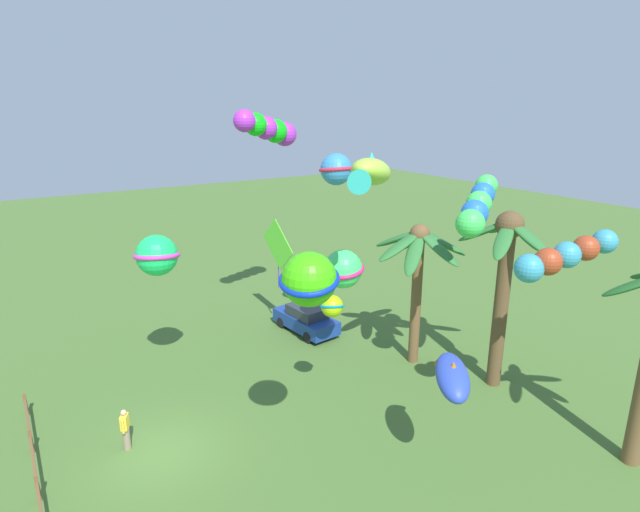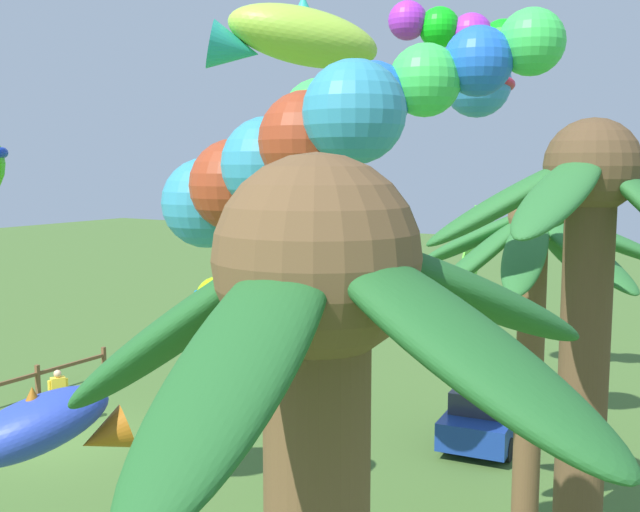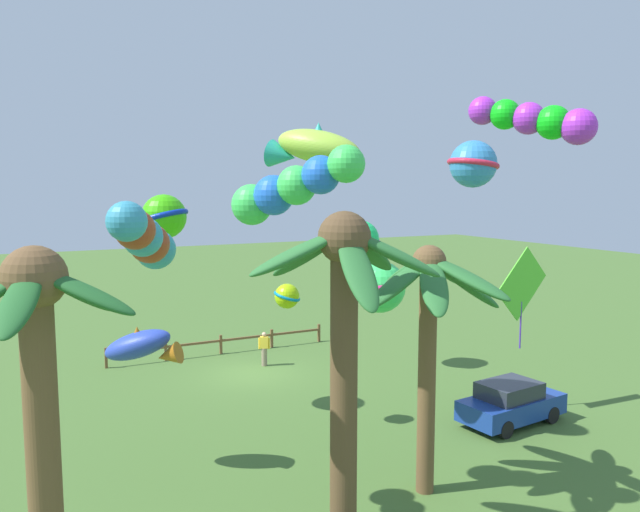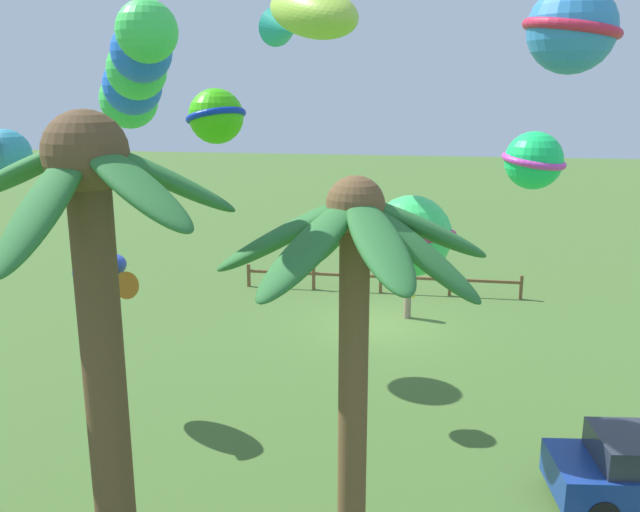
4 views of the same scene
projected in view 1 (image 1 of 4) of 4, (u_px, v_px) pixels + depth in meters
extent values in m
plane|color=#476B2D|center=(162.00, 453.00, 18.29)|extent=(120.00, 120.00, 0.00)
cylinder|color=brown|center=(501.00, 308.00, 21.83)|extent=(0.61, 0.61, 7.22)
ellipsoid|color=#2D7033|center=(529.00, 238.00, 19.98)|extent=(2.26, 0.89, 1.13)
ellipsoid|color=#2D7033|center=(525.00, 237.00, 21.27)|extent=(0.98, 2.01, 1.66)
ellipsoid|color=#2D7033|center=(499.00, 227.00, 21.88)|extent=(2.20, 1.62, 1.22)
ellipsoid|color=#2D7033|center=(484.00, 231.00, 21.37)|extent=(2.17, 1.59, 1.31)
ellipsoid|color=#2D7033|center=(504.00, 240.00, 20.11)|extent=(1.53, 2.16, 1.37)
sphere|color=brown|center=(510.00, 225.00, 20.80)|extent=(1.15, 1.15, 1.15)
cylinder|color=brown|center=(416.00, 300.00, 23.93)|extent=(0.48, 0.48, 6.32)
ellipsoid|color=#2D7033|center=(439.00, 249.00, 22.38)|extent=(2.36, 1.02, 1.40)
ellipsoid|color=#2D7033|center=(443.00, 243.00, 23.20)|extent=(1.73, 2.32, 1.40)
ellipsoid|color=#2D7033|center=(430.00, 236.00, 24.01)|extent=(1.55, 2.45, 1.16)
ellipsoid|color=#2D7033|center=(410.00, 241.00, 24.11)|extent=(2.26, 1.29, 1.64)
ellipsoid|color=#2D7033|center=(398.00, 239.00, 23.76)|extent=(2.41, 1.49, 1.30)
ellipsoid|color=#2D7033|center=(400.00, 246.00, 22.64)|extent=(0.80, 2.34, 1.34)
ellipsoid|color=#2D7033|center=(414.00, 253.00, 22.39)|extent=(1.72, 2.08, 1.78)
sphere|color=brown|center=(420.00, 234.00, 23.03)|extent=(0.91, 0.91, 0.91)
ellipsoid|color=#236028|center=(634.00, 285.00, 16.41)|extent=(1.83, 1.43, 1.22)
cube|color=brown|center=(26.00, 404.00, 20.40)|extent=(0.12, 0.12, 0.95)
cube|color=brown|center=(31.00, 441.00, 18.19)|extent=(0.12, 0.12, 0.95)
cube|color=brown|center=(38.00, 488.00, 15.97)|extent=(0.12, 0.12, 0.95)
cube|color=brown|center=(37.00, 483.00, 15.92)|extent=(11.03, 0.09, 0.11)
cube|color=navy|center=(306.00, 321.00, 27.91)|extent=(4.07, 2.13, 0.70)
cube|color=#282D38|center=(307.00, 311.00, 27.62)|extent=(2.18, 1.71, 0.56)
cylinder|color=black|center=(281.00, 323.00, 28.43)|extent=(0.62, 0.25, 0.60)
cylinder|color=black|center=(304.00, 316.00, 29.37)|extent=(0.62, 0.25, 0.60)
cylinder|color=black|center=(308.00, 337.00, 26.62)|extent=(0.62, 0.25, 0.60)
cylinder|color=black|center=(331.00, 330.00, 27.56)|extent=(0.62, 0.25, 0.60)
cylinder|color=gray|center=(127.00, 439.00, 18.42)|extent=(0.26, 0.26, 0.84)
cube|color=yellow|center=(125.00, 422.00, 18.22)|extent=(0.44, 0.38, 0.54)
sphere|color=tan|center=(123.00, 413.00, 18.11)|extent=(0.21, 0.21, 0.21)
cylinder|color=yellow|center=(123.00, 427.00, 18.01)|extent=(0.09, 0.09, 0.52)
cylinder|color=yellow|center=(126.00, 419.00, 18.45)|extent=(0.09, 0.09, 0.52)
sphere|color=#B62FDC|center=(285.00, 134.00, 27.20)|extent=(1.27, 1.27, 1.27)
sphere|color=#10D717|center=(276.00, 131.00, 26.42)|extent=(1.22, 1.22, 1.22)
sphere|color=#B62FDC|center=(266.00, 128.00, 25.64)|extent=(1.17, 1.17, 1.17)
sphere|color=#10D717|center=(255.00, 124.00, 24.85)|extent=(1.12, 1.12, 1.12)
sphere|color=#B62FDC|center=(244.00, 121.00, 24.07)|extent=(1.07, 1.07, 1.07)
sphere|color=#3EE868|center=(343.00, 269.00, 22.16)|extent=(1.68, 1.68, 1.68)
torus|color=#D32574|center=(343.00, 269.00, 22.16)|extent=(2.47, 2.48, 0.49)
sphere|color=#3CCA10|center=(309.00, 279.00, 14.30)|extent=(1.56, 1.56, 1.56)
torus|color=#0C2EB2|center=(309.00, 279.00, 14.30)|extent=(2.42, 2.42, 0.62)
sphere|color=#1BDF66|center=(157.00, 255.00, 21.06)|extent=(1.70, 1.70, 1.70)
torus|color=#D93EB8|center=(157.00, 255.00, 21.06)|extent=(2.53, 2.53, 0.48)
sphere|color=#AEDB0F|center=(332.00, 306.00, 19.31)|extent=(0.84, 0.84, 0.84)
torus|color=#0B83B7|center=(332.00, 306.00, 19.31)|extent=(1.25, 1.26, 0.37)
sphere|color=#3FDD54|center=(470.00, 224.00, 18.24)|extent=(1.04, 1.04, 1.04)
sphere|color=blue|center=(475.00, 213.00, 18.76)|extent=(1.00, 1.00, 1.00)
sphere|color=#3FDD54|center=(479.00, 204.00, 19.28)|extent=(0.96, 0.96, 0.96)
sphere|color=blue|center=(483.00, 194.00, 19.80)|extent=(0.92, 0.92, 0.92)
sphere|color=#3FDD54|center=(486.00, 186.00, 20.32)|extent=(0.88, 0.88, 0.88)
sphere|color=teal|center=(529.00, 268.00, 16.59)|extent=(0.95, 0.95, 0.95)
sphere|color=#A63C1E|center=(548.00, 262.00, 16.62)|extent=(0.91, 0.91, 0.91)
sphere|color=teal|center=(567.00, 255.00, 16.65)|extent=(0.88, 0.88, 0.88)
sphere|color=#A63C1E|center=(586.00, 248.00, 16.68)|extent=(0.84, 0.84, 0.84)
sphere|color=teal|center=(605.00, 241.00, 16.71)|extent=(0.80, 0.80, 0.80)
ellipsoid|color=#AADC41|center=(371.00, 172.00, 19.08)|extent=(2.84, 3.10, 1.51)
cone|color=#29B4A4|center=(362.00, 183.00, 18.04)|extent=(1.31, 1.34, 1.02)
cone|color=#29B4A4|center=(371.00, 160.00, 18.95)|extent=(0.77, 0.77, 0.56)
sphere|color=#3487CF|center=(336.00, 169.00, 23.80)|extent=(1.48, 1.48, 1.48)
torus|color=#D92544|center=(336.00, 169.00, 23.80)|extent=(1.75, 1.74, 0.40)
ellipsoid|color=#2C45BB|center=(452.00, 377.00, 15.93)|extent=(2.35, 2.04, 1.31)
cone|color=#B06416|center=(446.00, 370.00, 16.88)|extent=(1.03, 0.99, 0.81)
cone|color=#B06416|center=(453.00, 368.00, 15.84)|extent=(0.56, 0.56, 0.41)
cube|color=#5BDA32|center=(278.00, 245.00, 27.23)|extent=(2.69, 0.38, 2.70)
cylinder|color=#5232BB|center=(279.00, 272.00, 27.67)|extent=(0.06, 0.06, 1.76)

